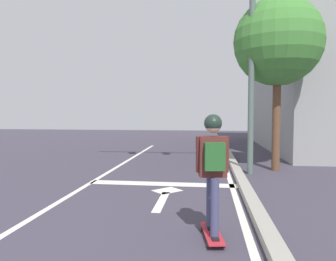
{
  "coord_description": "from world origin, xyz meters",
  "views": [
    {
      "loc": [
        2.66,
        0.05,
        1.71
      ],
      "look_at": [
        1.66,
        7.91,
        1.25
      ],
      "focal_mm": 33.77,
      "sensor_mm": 36.0,
      "label": 1
    }
  ],
  "objects": [
    {
      "name": "roadside_tree",
      "position": [
        4.64,
        9.58,
        3.72
      ],
      "size": [
        2.53,
        2.53,
        5.0
      ],
      "color": "brown",
      "rests_on": "ground"
    },
    {
      "name": "skateboard",
      "position": [
        2.73,
        4.26,
        0.07
      ],
      "size": [
        0.34,
        0.86,
        0.09
      ],
      "color": "#B92430",
      "rests_on": "ground"
    },
    {
      "name": "lane_arrow_stem",
      "position": [
        1.78,
        5.95,
        0.0
      ],
      "size": [
        0.16,
        1.4,
        0.01
      ],
      "primitive_type": "cube",
      "color": "silver",
      "rests_on": "ground"
    },
    {
      "name": "lane_line_center",
      "position": [
        -0.15,
        6.0,
        0.0
      ],
      "size": [
        0.12,
        20.0,
        0.01
      ],
      "primitive_type": "cube",
      "color": "silver",
      "rests_on": "ground"
    },
    {
      "name": "traffic_signal_mast",
      "position": [
        2.76,
        8.92,
        4.24
      ],
      "size": [
        4.4,
        0.34,
        6.0
      ],
      "color": "#50615A",
      "rests_on": "ground"
    },
    {
      "name": "skater",
      "position": [
        2.73,
        4.24,
        1.09
      ],
      "size": [
        0.44,
        0.61,
        1.6
      ],
      "color": "#3E4165",
      "rests_on": "skateboard"
    },
    {
      "name": "stop_bar",
      "position": [
        1.61,
        7.42,
        0.0
      ],
      "size": [
        3.52,
        0.4,
        0.01
      ],
      "primitive_type": "cube",
      "color": "silver",
      "rests_on": "ground"
    },
    {
      "name": "curb_strip",
      "position": [
        3.47,
        6.0,
        0.07
      ],
      "size": [
        0.24,
        24.0,
        0.14
      ],
      "primitive_type": "cube",
      "color": "#9D988D",
      "rests_on": "ground"
    },
    {
      "name": "lane_line_curbside",
      "position": [
        3.22,
        6.0,
        0.0
      ],
      "size": [
        0.12,
        20.0,
        0.01
      ],
      "primitive_type": "cube",
      "color": "silver",
      "rests_on": "ground"
    },
    {
      "name": "lane_arrow_head",
      "position": [
        1.78,
        6.8,
        0.0
      ],
      "size": [
        0.71,
        0.71,
        0.01
      ],
      "primitive_type": "cube",
      "rotation": [
        0.0,
        0.0,
        0.79
      ],
      "color": "silver",
      "rests_on": "ground"
    }
  ]
}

